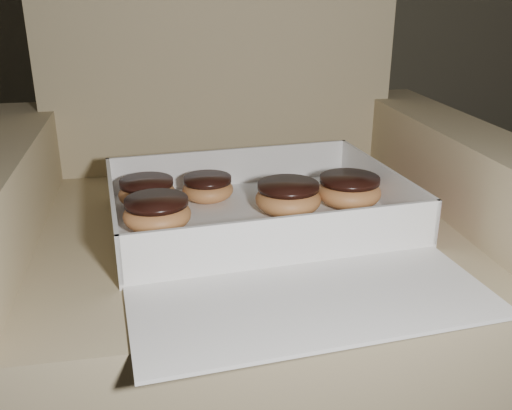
{
  "coord_description": "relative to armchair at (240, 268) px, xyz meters",
  "views": [
    {
      "loc": [
        0.29,
        0.13,
        0.76
      ],
      "look_at": [
        0.44,
        0.96,
        0.43
      ],
      "focal_mm": 40.0,
      "sensor_mm": 36.0,
      "label": 1
    }
  ],
  "objects": [
    {
      "name": "crumb_b",
      "position": [
        -0.15,
        -0.22,
        0.13
      ],
      "size": [
        0.01,
        0.01,
        0.0
      ],
      "primitive_type": "ellipsoid",
      "color": "black",
      "rests_on": "bakery_box"
    },
    {
      "name": "crumb_a",
      "position": [
        0.06,
        -0.18,
        0.13
      ],
      "size": [
        0.01,
        0.01,
        0.0
      ],
      "primitive_type": "ellipsoid",
      "color": "black",
      "rests_on": "bakery_box"
    },
    {
      "name": "donut_b",
      "position": [
        0.07,
        -0.07,
        0.16
      ],
      "size": [
        0.11,
        0.11,
        0.05
      ],
      "color": "#DB8E4C",
      "rests_on": "bakery_box"
    },
    {
      "name": "donut_c",
      "position": [
        -0.14,
        -0.09,
        0.15
      ],
      "size": [
        0.1,
        0.1,
        0.05
      ],
      "color": "#DB8E4C",
      "rests_on": "bakery_box"
    },
    {
      "name": "donut_a",
      "position": [
        -0.15,
        0.01,
        0.15
      ],
      "size": [
        0.09,
        0.09,
        0.05
      ],
      "color": "#DB8E4C",
      "rests_on": "bakery_box"
    },
    {
      "name": "armchair",
      "position": [
        0.0,
        0.0,
        0.0
      ],
      "size": [
        0.86,
        0.73,
        0.9
      ],
      "color": "#95835F",
      "rests_on": "floor"
    },
    {
      "name": "bakery_box",
      "position": [
        0.02,
        -0.12,
        0.13
      ],
      "size": [
        0.49,
        0.56,
        0.08
      ],
      "rotation": [
        0.0,
        0.0,
        0.09
      ],
      "color": "white",
      "rests_on": "armchair"
    },
    {
      "name": "donut_e",
      "position": [
        0.18,
        -0.05,
        0.16
      ],
      "size": [
        0.11,
        0.11,
        0.05
      ],
      "color": "#DB8E4C",
      "rests_on": "bakery_box"
    },
    {
      "name": "donut_d",
      "position": [
        -0.05,
        0.01,
        0.15
      ],
      "size": [
        0.09,
        0.09,
        0.04
      ],
      "color": "#DB8E4C",
      "rests_on": "bakery_box"
    },
    {
      "name": "crumb_c",
      "position": [
        -0.0,
        -0.1,
        0.13
      ],
      "size": [
        0.01,
        0.01,
        0.0
      ],
      "primitive_type": "ellipsoid",
      "color": "black",
      "rests_on": "bakery_box"
    }
  ]
}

